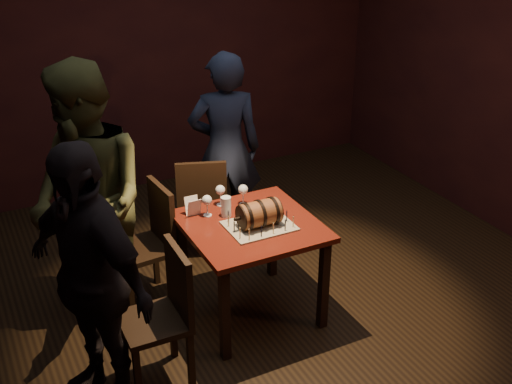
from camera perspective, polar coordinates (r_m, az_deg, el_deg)
room_shell at (r=4.25m, az=0.67°, el=5.28°), size 5.04×5.04×2.80m
pub_table at (r=4.52m, az=-0.47°, el=-4.04°), size 0.90×0.90×0.75m
cake_board at (r=4.42m, az=0.30°, el=-3.03°), size 0.45×0.35×0.01m
barrel_cake at (r=4.38m, az=0.29°, el=-1.93°), size 0.34×0.20×0.20m
birthday_candles at (r=4.40m, az=0.31°, el=-2.49°), size 0.40×0.30×0.09m
wine_glass_left at (r=4.53m, az=-4.38°, el=-0.80°), size 0.07×0.07×0.16m
wine_glass_mid at (r=4.67m, az=-3.19°, el=0.10°), size 0.07×0.07×0.16m
wine_glass_right at (r=4.67m, az=-1.16°, el=0.15°), size 0.07×0.07×0.16m
pint_of_ale at (r=4.53m, az=-2.68°, el=-1.35°), size 0.07×0.07×0.15m
menu_card at (r=4.57m, az=-5.62°, el=-1.32°), size 0.10×0.05×0.13m
chair_back at (r=5.26m, az=-4.85°, el=-1.04°), size 0.51×0.51×0.93m
chair_left_rear at (r=4.81m, az=-9.33°, el=-4.06°), size 0.43×0.43×0.93m
chair_left_front at (r=4.05m, az=-8.06°, el=-10.29°), size 0.41×0.41×0.93m
person_back at (r=5.45m, az=-2.75°, el=3.77°), size 0.71×0.57×1.69m
person_left_rear at (r=4.46m, az=-14.62°, el=-0.81°), size 0.93×1.07×1.91m
person_left_front at (r=3.81m, az=-14.67°, el=-7.54°), size 0.79×1.08×1.70m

